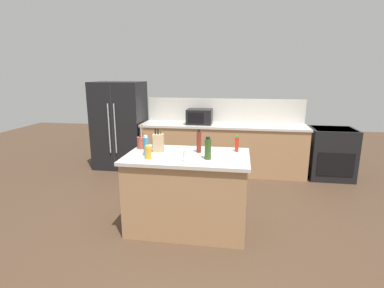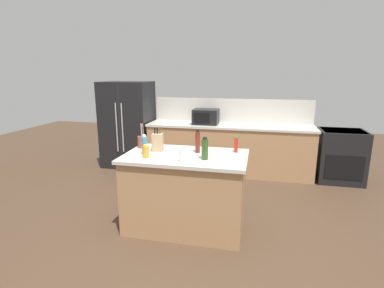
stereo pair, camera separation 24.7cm
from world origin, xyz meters
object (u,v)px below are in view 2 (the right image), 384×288
at_px(microwave, 206,117).
at_px(hot_sauce_bottle, 236,145).
at_px(refrigerator, 128,124).
at_px(range_oven, 340,156).
at_px(vinegar_bottle, 198,142).
at_px(utensil_crock, 142,141).
at_px(honey_jar, 146,152).
at_px(salt_shaker, 181,156).
at_px(soy_sauce_bottle, 155,142).
at_px(knife_block, 158,142).
at_px(dish_soap_bottle, 144,145).
at_px(olive_oil_bottle, 205,149).

relative_size(microwave, hot_sauce_bottle, 2.34).
bearing_deg(refrigerator, range_oven, -0.73).
bearing_deg(vinegar_bottle, utensil_crock, 173.42).
bearing_deg(microwave, honey_jar, -96.24).
distance_m(range_oven, honey_jar, 3.66).
distance_m(microwave, hot_sauce_bottle, 2.08).
relative_size(range_oven, salt_shaker, 7.14).
relative_size(honey_jar, vinegar_bottle, 0.54).
bearing_deg(soy_sauce_bottle, knife_block, -59.33).
height_order(microwave, soy_sauce_bottle, microwave).
height_order(hot_sauce_bottle, dish_soap_bottle, dish_soap_bottle).
bearing_deg(refrigerator, vinegar_bottle, -48.08).
xyz_separation_m(hot_sauce_bottle, dish_soap_bottle, (-1.06, -0.35, 0.02)).
distance_m(vinegar_bottle, olive_oil_bottle, 0.31).
relative_size(range_oven, vinegar_bottle, 3.17).
relative_size(vinegar_bottle, soy_sauce_bottle, 1.84).
height_order(microwave, dish_soap_bottle, microwave).
height_order(microwave, honey_jar, microwave).
height_order(range_oven, vinegar_bottle, vinegar_bottle).
xyz_separation_m(honey_jar, dish_soap_bottle, (-0.06, 0.12, 0.04)).
relative_size(honey_jar, hot_sauce_bottle, 0.77).
xyz_separation_m(range_oven, honey_jar, (-2.69, -2.42, 0.55)).
bearing_deg(vinegar_bottle, soy_sauce_bottle, 167.72).
bearing_deg(refrigerator, knife_block, -57.04).
distance_m(soy_sauce_bottle, olive_oil_bottle, 0.85).
relative_size(knife_block, vinegar_bottle, 1.00).
bearing_deg(honey_jar, microwave, 83.76).
relative_size(soy_sauce_bottle, olive_oil_bottle, 0.61).
bearing_deg(dish_soap_bottle, olive_oil_bottle, -2.79).
distance_m(honey_jar, dish_soap_bottle, 0.14).
height_order(honey_jar, dish_soap_bottle, dish_soap_bottle).
xyz_separation_m(microwave, olive_oil_bottle, (0.41, -2.34, -0.02)).
bearing_deg(olive_oil_bottle, soy_sauce_bottle, 151.46).
xyz_separation_m(refrigerator, honey_jar, (1.36, -2.47, 0.15)).
bearing_deg(utensil_crock, dish_soap_bottle, -63.51).
distance_m(honey_jar, soy_sauce_bottle, 0.49).
relative_size(utensil_crock, soy_sauce_bottle, 2.03).
height_order(range_oven, olive_oil_bottle, olive_oil_bottle).
height_order(honey_jar, olive_oil_bottle, olive_oil_bottle).
xyz_separation_m(refrigerator, range_oven, (4.05, -0.05, -0.39)).
bearing_deg(knife_block, salt_shaker, -48.84).
distance_m(range_oven, salt_shaker, 3.39).
height_order(range_oven, salt_shaker, salt_shaker).
height_order(knife_block, hot_sauce_bottle, knife_block).
xyz_separation_m(vinegar_bottle, olive_oil_bottle, (0.14, -0.27, -0.01)).
bearing_deg(microwave, knife_block, -96.26).
bearing_deg(olive_oil_bottle, microwave, 99.99).
bearing_deg(microwave, utensil_crock, -103.88).
height_order(honey_jar, hot_sauce_bottle, hot_sauce_bottle).
relative_size(range_oven, olive_oil_bottle, 3.54).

